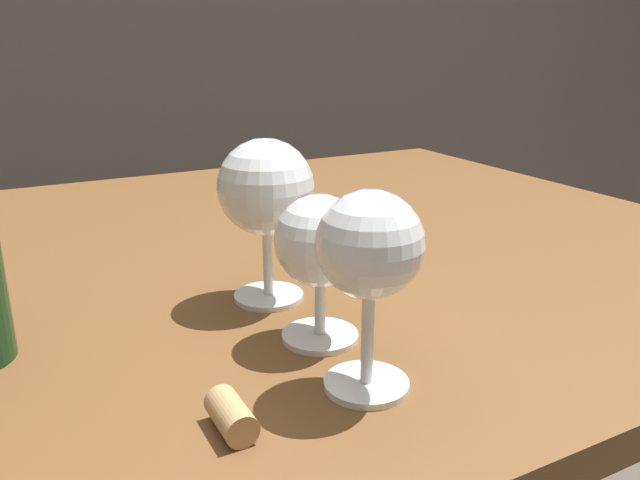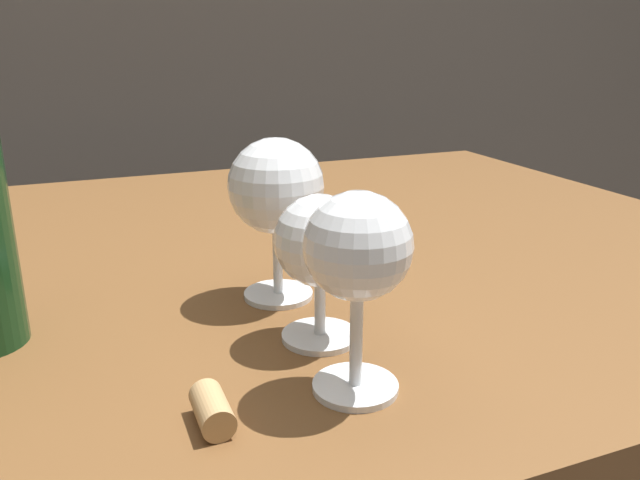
# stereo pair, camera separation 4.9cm
# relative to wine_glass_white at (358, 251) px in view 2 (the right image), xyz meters

# --- Properties ---
(dining_table) EXTENTS (1.15, 0.90, 0.74)m
(dining_table) POSITION_rel_wine_glass_white_xyz_m (0.05, 0.33, -0.20)
(dining_table) COLOR brown
(dining_table) RESTS_ON ground_plane
(wine_glass_white) EXTENTS (0.07, 0.07, 0.14)m
(wine_glass_white) POSITION_rel_wine_glass_white_xyz_m (0.00, 0.00, 0.00)
(wine_glass_white) COLOR white
(wine_glass_white) RESTS_ON dining_table
(wine_glass_pinot) EXTENTS (0.07, 0.07, 0.12)m
(wine_glass_pinot) POSITION_rel_wine_glass_white_xyz_m (0.01, 0.08, -0.02)
(wine_glass_pinot) COLOR white
(wine_glass_pinot) RESTS_ON dining_table
(wine_glass_merlot) EXTENTS (0.09, 0.09, 0.15)m
(wine_glass_merlot) POSITION_rel_wine_glass_white_xyz_m (0.00, 0.18, 0.00)
(wine_glass_merlot) COLOR white
(wine_glass_merlot) RESTS_ON dining_table
(cork) EXTENTS (0.02, 0.04, 0.02)m
(cork) POSITION_rel_wine_glass_white_xyz_m (-0.10, -0.00, -0.09)
(cork) COLOR tan
(cork) RESTS_ON dining_table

